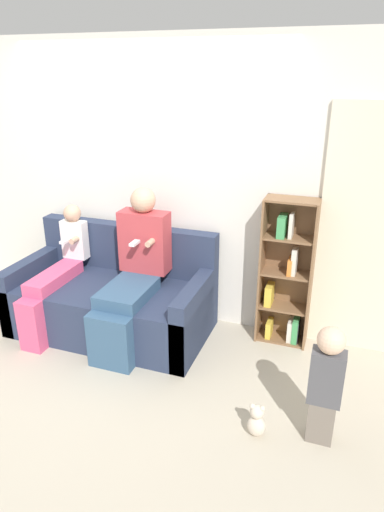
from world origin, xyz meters
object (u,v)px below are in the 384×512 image
Objects in this scene: teddy_bear at (256,421)px; toddler_standing at (326,382)px; bookshelf at (287,278)px; couch at (113,300)px; adult_seated at (134,268)px; child_seated at (55,273)px.

toddler_standing is at bearing 15.75° from teddy_bear.
bookshelf reaches higher than teddy_bear.
couch is 1.59m from bookshelf.
adult_seated is 0.78m from child_seated.
child_seated is at bearing -174.23° from adult_seated.
adult_seated is at bearing -161.05° from bookshelf.
couch is 1.36× the size of bookshelf.
bookshelf is at bearing 14.11° from child_seated.
toddler_standing is 3.39× the size of teddy_bear.
toddler_standing is at bearing -23.23° from adult_seated.
child_seated reaches higher than couch.
child_seated is 2.21m from teddy_bear.
adult_seated is 1.63m from teddy_bear.
teddy_bear is (2.03, -0.75, -0.43)m from child_seated.
adult_seated is 1.59× the size of toddler_standing.
adult_seated reaches higher than child_seated.
adult_seated is at bearing 156.77° from toddler_standing.
couch is at bearing 157.94° from toddler_standing.
bookshelf is (1.24, 0.43, -0.09)m from adult_seated.
bookshelf is at bearing 110.59° from toddler_standing.
teddy_bear is (1.55, -0.90, -0.18)m from couch.
toddler_standing is 0.53m from teddy_bear.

